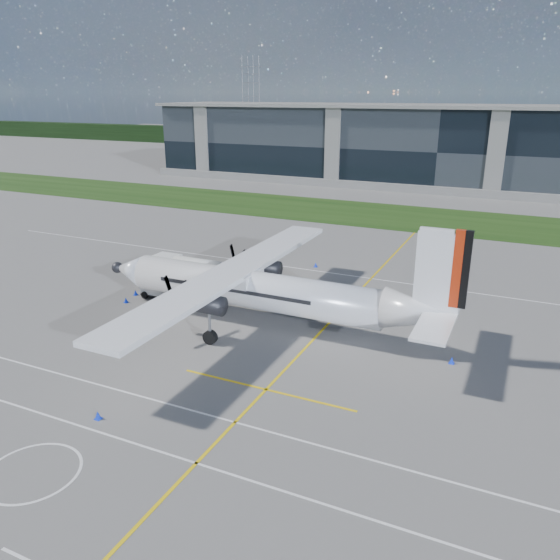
# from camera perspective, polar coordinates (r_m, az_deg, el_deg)

# --- Properties ---
(ground) EXTENTS (400.00, 400.00, 0.00)m
(ground) POSITION_cam_1_polar(r_m,az_deg,el_deg) (77.13, 11.85, 5.25)
(ground) COLOR slate
(ground) RESTS_ON ground
(grass_strip) EXTENTS (400.00, 18.00, 0.04)m
(grass_strip) POSITION_cam_1_polar(r_m,az_deg,el_deg) (84.75, 13.13, 6.40)
(grass_strip) COLOR #17330E
(grass_strip) RESTS_ON ground
(terminal_building) EXTENTS (120.00, 20.00, 15.00)m
(terminal_building) POSITION_cam_1_polar(r_m,az_deg,el_deg) (114.85, 16.95, 13.07)
(terminal_building) COLOR black
(terminal_building) RESTS_ON ground
(tree_line) EXTENTS (400.00, 6.00, 6.00)m
(tree_line) POSITION_cam_1_polar(r_m,az_deg,el_deg) (174.60, 19.89, 13.06)
(tree_line) COLOR black
(tree_line) RESTS_ON ground
(pylon_west) EXTENTS (9.00, 4.60, 30.00)m
(pylon_west) POSITION_cam_1_polar(r_m,az_deg,el_deg) (207.11, -3.05, 18.22)
(pylon_west) COLOR gray
(pylon_west) RESTS_ON ground
(yellow_taxiway_centerline) EXTENTS (0.20, 70.00, 0.01)m
(yellow_taxiway_centerline) POSITION_cam_1_polar(r_m,az_deg,el_deg) (48.65, 6.92, -2.61)
(yellow_taxiway_centerline) COLOR yellow
(yellow_taxiway_centerline) RESTS_ON ground
(white_lane_line) EXTENTS (90.00, 0.15, 0.01)m
(white_lane_line) POSITION_cam_1_polar(r_m,az_deg,el_deg) (31.00, -13.58, -16.69)
(white_lane_line) COLOR white
(white_lane_line) RESTS_ON ground
(turboprop_aircraft) EXTENTS (30.19, 31.30, 9.39)m
(turboprop_aircraft) POSITION_cam_1_polar(r_m,az_deg,el_deg) (42.55, -1.56, 1.04)
(turboprop_aircraft) COLOR white
(turboprop_aircraft) RESTS_ON ground
(fuel_tanker_truck) EXTENTS (8.72, 2.83, 3.27)m
(fuel_tanker_truck) POSITION_cam_1_polar(r_m,az_deg,el_deg) (52.21, -9.90, 0.67)
(fuel_tanker_truck) COLOR silver
(fuel_tanker_truck) RESTS_ON ground
(baggage_tug) EXTENTS (3.30, 1.98, 1.98)m
(baggage_tug) POSITION_cam_1_polar(r_m,az_deg,el_deg) (51.09, -12.52, -0.69)
(baggage_tug) COLOR white
(baggage_tug) RESTS_ON ground
(ground_crew_person) EXTENTS (0.75, 0.95, 2.13)m
(ground_crew_person) POSITION_cam_1_polar(r_m,az_deg,el_deg) (50.94, -10.01, -0.49)
(ground_crew_person) COLOR #F25907
(ground_crew_person) RESTS_ON ground
(safety_cone_nose_stbd) EXTENTS (0.36, 0.36, 0.50)m
(safety_cone_nose_stbd) POSITION_cam_1_polar(r_m,az_deg,el_deg) (52.30, -14.86, -1.28)
(safety_cone_nose_stbd) COLOR #0D2DDE
(safety_cone_nose_stbd) RESTS_ON ground
(safety_cone_tail) EXTENTS (0.36, 0.36, 0.50)m
(safety_cone_tail) POSITION_cam_1_polar(r_m,az_deg,el_deg) (40.00, 17.51, -8.00)
(safety_cone_tail) COLOR #0D2DDE
(safety_cone_tail) RESTS_ON ground
(safety_cone_stbdwing) EXTENTS (0.36, 0.36, 0.50)m
(safety_cone_stbdwing) POSITION_cam_1_polar(r_m,az_deg,el_deg) (58.85, 3.75, 1.60)
(safety_cone_stbdwing) COLOR #0D2DDE
(safety_cone_stbdwing) RESTS_ON ground
(safety_cone_portwing) EXTENTS (0.36, 0.36, 0.50)m
(safety_cone_portwing) POSITION_cam_1_polar(r_m,az_deg,el_deg) (33.97, -18.50, -13.24)
(safety_cone_portwing) COLOR #0D2DDE
(safety_cone_portwing) RESTS_ON ground
(safety_cone_nose_port) EXTENTS (0.36, 0.36, 0.50)m
(safety_cone_nose_port) POSITION_cam_1_polar(r_m,az_deg,el_deg) (50.70, -15.80, -2.01)
(safety_cone_nose_port) COLOR #0D2DDE
(safety_cone_nose_port) RESTS_ON ground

